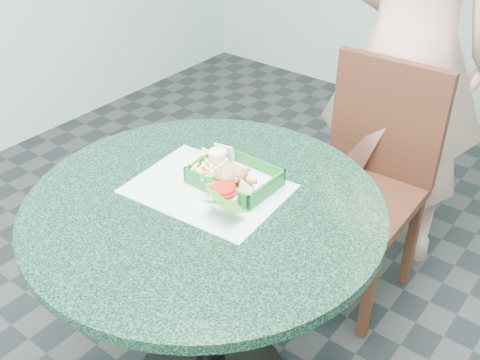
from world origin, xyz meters
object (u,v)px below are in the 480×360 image
Objects in this scene: dining_chair at (368,169)px; food_basket at (234,185)px; sauce_ramekin at (218,161)px; crab_sandwich at (230,184)px; cafe_table at (206,255)px; diner_person at (418,3)px.

food_basket is at bearing -100.98° from dining_chair.
food_basket is 0.10m from sauce_ramekin.
dining_chair is at bearing 72.84° from sauce_ramekin.
dining_chair is 0.76m from crab_sandwich.
cafe_table is 0.80m from dining_chair.
sauce_ramekin is at bearing 145.45° from crab_sandwich.
diner_person is at bearing 79.50° from sauce_ramekin.
diner_person reaches higher than dining_chair.
diner_person reaches higher than sauce_ramekin.
diner_person is 1.03m from crab_sandwich.
crab_sandwich is at bearing -34.55° from sauce_ramekin.
crab_sandwich is (-0.09, -0.71, 0.27)m from dining_chair.
dining_chair is at bearing 82.68° from crab_sandwich.
cafe_table is at bearing -112.28° from crab_sandwich.
diner_person reaches higher than crab_sandwich.
food_basket is at bearing 84.31° from cafe_table.
cafe_table is 1.18m from diner_person.
diner_person is at bearing 84.88° from cafe_table.
cafe_table is 1.06× the size of dining_chair.
dining_chair is 4.01× the size of food_basket.
crab_sandwich is (0.03, 0.07, 0.22)m from cafe_table.
crab_sandwich is at bearing 68.62° from diner_person.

